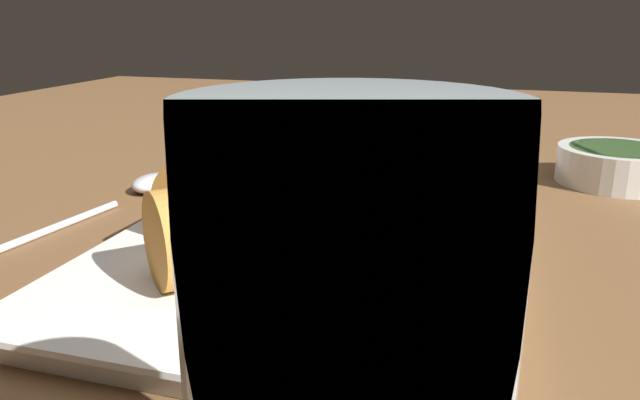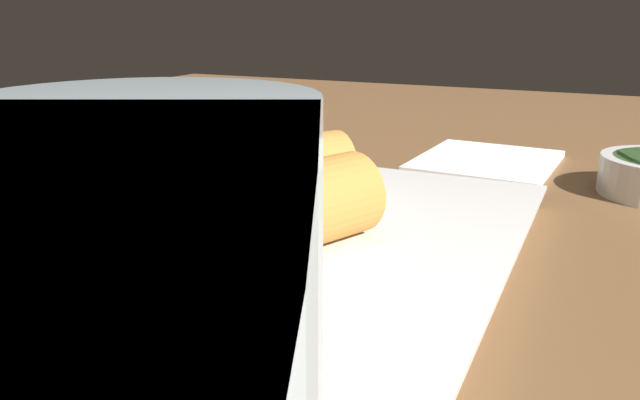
{
  "view_description": "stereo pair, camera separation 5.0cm",
  "coord_description": "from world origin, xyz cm",
  "px_view_note": "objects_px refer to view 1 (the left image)",
  "views": [
    {
      "loc": [
        29.39,
        12.06,
        16.02
      ],
      "look_at": [
        -3.74,
        2.03,
        5.39
      ],
      "focal_mm": 35.0,
      "sensor_mm": 36.0,
      "label": 1
    },
    {
      "loc": [
        27.6,
        16.73,
        16.02
      ],
      "look_at": [
        -3.74,
        2.03,
        5.39
      ],
      "focal_mm": 35.0,
      "sensor_mm": 36.0,
      "label": 2
    }
  ],
  "objects_px": {
    "spoon": "(144,187)",
    "serving_plate": "(320,242)",
    "napkin": "(446,157)",
    "dipping_bowl_near": "(618,164)"
  },
  "relations": [
    {
      "from": "serving_plate",
      "to": "spoon",
      "type": "relative_size",
      "value": 1.9
    },
    {
      "from": "spoon",
      "to": "napkin",
      "type": "height_order",
      "value": "spoon"
    },
    {
      "from": "spoon",
      "to": "napkin",
      "type": "xyz_separation_m",
      "value": [
        -0.19,
        0.21,
        -0.0
      ]
    },
    {
      "from": "spoon",
      "to": "napkin",
      "type": "bearing_deg",
      "value": 131.82
    },
    {
      "from": "dipping_bowl_near",
      "to": "napkin",
      "type": "height_order",
      "value": "dipping_bowl_near"
    },
    {
      "from": "napkin",
      "to": "serving_plate",
      "type": "bearing_deg",
      "value": -9.77
    },
    {
      "from": "dipping_bowl_near",
      "to": "napkin",
      "type": "bearing_deg",
      "value": -107.03
    },
    {
      "from": "serving_plate",
      "to": "napkin",
      "type": "relative_size",
      "value": 2.15
    },
    {
      "from": "spoon",
      "to": "serving_plate",
      "type": "bearing_deg",
      "value": 65.01
    },
    {
      "from": "spoon",
      "to": "napkin",
      "type": "relative_size",
      "value": 1.14
    }
  ]
}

